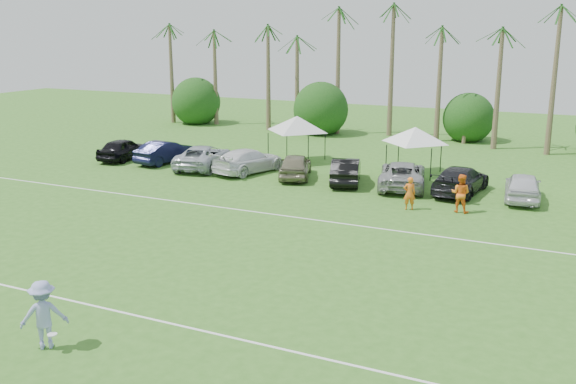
% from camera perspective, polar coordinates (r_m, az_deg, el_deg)
% --- Properties ---
extents(ground, '(120.00, 120.00, 0.00)m').
position_cam_1_polar(ground, '(21.36, -21.92, -11.07)').
color(ground, '#366B20').
rests_on(ground, ground).
extents(field_lines, '(80.00, 12.10, 0.01)m').
position_cam_1_polar(field_lines, '(26.92, -9.48, -4.90)').
color(field_lines, white).
rests_on(field_lines, ground).
extents(palm_tree_0, '(2.40, 2.40, 8.90)m').
position_cam_1_polar(palm_tree_0, '(62.66, -10.90, 12.92)').
color(palm_tree_0, brown).
rests_on(palm_tree_0, ground).
extents(palm_tree_1, '(2.40, 2.40, 9.90)m').
position_cam_1_polar(palm_tree_1, '(59.86, -6.95, 13.84)').
color(palm_tree_1, brown).
rests_on(palm_tree_1, ground).
extents(palm_tree_2, '(2.40, 2.40, 10.90)m').
position_cam_1_polar(palm_tree_2, '(57.37, -2.59, 14.77)').
color(palm_tree_2, brown).
rests_on(palm_tree_2, ground).
extents(palm_tree_3, '(2.40, 2.40, 11.90)m').
position_cam_1_polar(palm_tree_3, '(55.64, 1.19, 15.67)').
color(palm_tree_3, brown).
rests_on(palm_tree_3, ground).
extents(palm_tree_4, '(2.40, 2.40, 8.90)m').
position_cam_1_polar(palm_tree_4, '(54.13, 5.15, 12.92)').
color(palm_tree_4, brown).
rests_on(palm_tree_4, ground).
extents(palm_tree_5, '(2.40, 2.40, 9.90)m').
position_cam_1_polar(palm_tree_5, '(52.87, 9.36, 13.70)').
color(palm_tree_5, brown).
rests_on(palm_tree_5, ground).
extents(palm_tree_6, '(2.40, 2.40, 10.90)m').
position_cam_1_polar(palm_tree_6, '(51.90, 13.78, 14.43)').
color(palm_tree_6, brown).
rests_on(palm_tree_6, ground).
extents(palm_tree_7, '(2.40, 2.40, 11.90)m').
position_cam_1_polar(palm_tree_7, '(51.24, 18.37, 15.08)').
color(palm_tree_7, brown).
rests_on(palm_tree_7, ground).
extents(palm_tree_8, '(2.40, 2.40, 8.90)m').
position_cam_1_polar(palm_tree_8, '(50.84, 23.83, 11.70)').
color(palm_tree_8, brown).
rests_on(palm_tree_8, ground).
extents(bush_tree_0, '(4.00, 4.00, 4.00)m').
position_cam_1_polar(bush_tree_0, '(62.17, -7.85, 7.77)').
color(bush_tree_0, brown).
rests_on(bush_tree_0, ground).
extents(bush_tree_1, '(4.00, 4.00, 4.00)m').
position_cam_1_polar(bush_tree_1, '(56.20, 3.44, 7.19)').
color(bush_tree_1, brown).
rests_on(bush_tree_1, ground).
extents(bush_tree_2, '(4.00, 4.00, 4.00)m').
position_cam_1_polar(bush_tree_2, '(52.98, 15.65, 6.25)').
color(bush_tree_2, brown).
rests_on(bush_tree_2, ground).
extents(sideline_player_a, '(0.72, 0.61, 1.67)m').
position_cam_1_polar(sideline_player_a, '(32.41, 10.75, -0.11)').
color(sideline_player_a, orange).
rests_on(sideline_player_a, ground).
extents(sideline_player_b, '(0.98, 0.80, 1.91)m').
position_cam_1_polar(sideline_player_b, '(32.47, 15.08, -0.11)').
color(sideline_player_b, orange).
rests_on(sideline_player_b, ground).
extents(canopy_tent_left, '(4.47, 4.47, 3.62)m').
position_cam_1_polar(canopy_tent_left, '(43.08, 0.82, 6.77)').
color(canopy_tent_left, black).
rests_on(canopy_tent_left, ground).
extents(canopy_tent_right, '(4.23, 4.23, 3.42)m').
position_cam_1_polar(canopy_tent_right, '(40.09, 11.26, 5.68)').
color(canopy_tent_right, black).
rests_on(canopy_tent_right, ground).
extents(frisbee_player, '(1.46, 1.42, 2.01)m').
position_cam_1_polar(frisbee_player, '(19.54, -20.90, -10.15)').
color(frisbee_player, '#949DD3').
rests_on(frisbee_player, ground).
extents(parked_car_0, '(2.16, 4.53, 1.50)m').
position_cam_1_polar(parked_car_0, '(45.52, -14.44, 3.73)').
color(parked_car_0, black).
rests_on(parked_car_0, ground).
extents(parked_car_1, '(2.22, 4.72, 1.50)m').
position_cam_1_polar(parked_car_1, '(43.85, -10.84, 3.53)').
color(parked_car_1, black).
rests_on(parked_car_1, ground).
extents(parked_car_2, '(3.46, 5.76, 1.50)m').
position_cam_1_polar(parked_car_2, '(41.74, -7.51, 3.13)').
color(parked_car_2, '#ADB3BC').
rests_on(parked_car_2, ground).
extents(parked_car_3, '(3.42, 5.53, 1.50)m').
position_cam_1_polar(parked_car_3, '(40.23, -3.49, 2.80)').
color(parked_car_3, white).
rests_on(parked_car_3, ground).
extents(parked_car_4, '(3.13, 4.73, 1.50)m').
position_cam_1_polar(parked_car_4, '(38.70, 0.65, 2.36)').
color(parked_car_4, '#797459').
rests_on(parked_car_4, ground).
extents(parked_car_5, '(2.85, 4.81, 1.50)m').
position_cam_1_polar(parked_car_5, '(37.49, 5.17, 1.91)').
color(parked_car_5, black).
rests_on(parked_car_5, ground).
extents(parked_car_6, '(3.66, 5.81, 1.50)m').
position_cam_1_polar(parked_car_6, '(36.91, 10.11, 1.55)').
color(parked_car_6, '#969798').
rests_on(parked_car_6, ground).
extents(parked_car_7, '(2.64, 5.35, 1.50)m').
position_cam_1_polar(parked_car_7, '(36.30, 15.09, 1.05)').
color(parked_car_7, black).
rests_on(parked_car_7, ground).
extents(parked_car_8, '(2.23, 4.56, 1.50)m').
position_cam_1_polar(parked_car_8, '(35.76, 20.15, 0.46)').
color(parked_car_8, silver).
rests_on(parked_car_8, ground).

